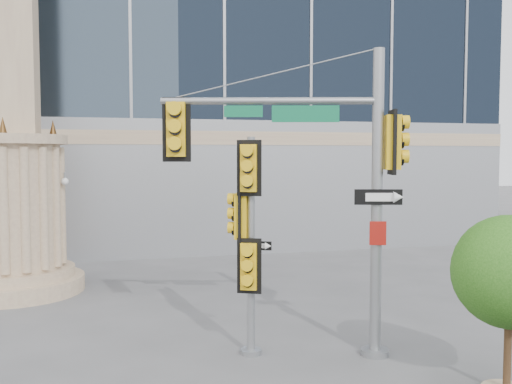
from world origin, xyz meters
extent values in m
plane|color=#545456|center=(0.00, 0.00, 0.00)|extent=(120.00, 120.00, 0.00)
cylinder|color=tan|center=(-6.00, 9.00, 0.25)|extent=(4.40, 4.40, 0.50)
cylinder|color=tan|center=(-6.00, 9.00, 0.65)|extent=(3.80, 3.80, 0.30)
cylinder|color=tan|center=(-6.00, 9.00, 2.80)|extent=(3.00, 3.00, 4.00)
cylinder|color=tan|center=(-6.00, 9.00, 4.95)|extent=(3.50, 3.50, 0.30)
cone|color=#472D14|center=(-4.70, 9.00, 5.35)|extent=(0.24, 0.24, 0.50)
cylinder|color=slate|center=(2.70, 0.70, 0.07)|extent=(0.63, 0.63, 0.14)
cylinder|color=slate|center=(2.70, 0.70, 3.38)|extent=(0.25, 0.25, 6.75)
cylinder|color=slate|center=(0.43, 1.34, 5.63)|extent=(4.60, 1.42, 0.16)
cube|color=#0C6741|center=(1.18, 1.11, 5.35)|extent=(1.42, 0.44, 0.36)
cube|color=yellow|center=(-1.52, 1.89, 5.01)|extent=(0.68, 0.47, 1.41)
cube|color=yellow|center=(3.01, 0.62, 4.73)|extent=(0.47, 0.68, 1.41)
cube|color=black|center=(2.66, 0.55, 3.55)|extent=(1.01, 0.31, 0.34)
cube|color=maroon|center=(2.66, 0.55, 2.76)|extent=(0.36, 0.13, 0.52)
cylinder|color=slate|center=(0.05, 1.46, 0.06)|extent=(0.47, 0.47, 0.12)
cylinder|color=slate|center=(0.05, 1.46, 2.43)|extent=(0.17, 0.17, 4.85)
cube|color=yellow|center=(-0.04, 1.27, 4.17)|extent=(0.60, 0.47, 1.21)
cube|color=yellow|center=(-0.15, 1.55, 3.11)|extent=(0.47, 0.60, 1.21)
cube|color=yellow|center=(-0.04, 1.27, 2.04)|extent=(0.60, 0.47, 1.21)
cube|color=black|center=(0.16, 1.28, 2.47)|extent=(0.56, 0.28, 0.19)
cylinder|color=#382314|center=(4.15, -1.80, 0.90)|extent=(0.14, 0.14, 1.81)
sphere|color=#1E5212|center=(4.15, -1.80, 2.31)|extent=(2.11, 2.11, 2.11)
sphere|color=#1E5212|center=(3.80, -2.05, 2.06)|extent=(1.10, 1.10, 1.10)
camera|label=1|loc=(-3.00, -10.67, 4.45)|focal=40.00mm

